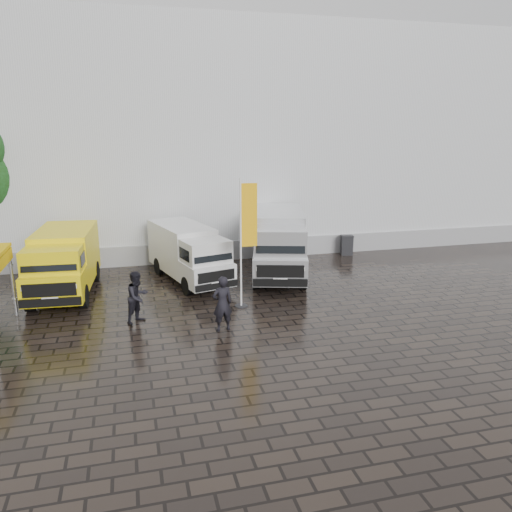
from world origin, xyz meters
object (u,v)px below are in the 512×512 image
Objects in this scene: van_yellow at (64,264)px; person_front at (222,304)px; van_white at (189,255)px; flagpole at (246,237)px; person_tent at (138,297)px; van_silver at (279,244)px; wheelie_bin at (347,245)px.

van_yellow reaches higher than person_front.
van_white is at bearing -94.74° from person_front.
person_tent is (-4.05, -0.63, -1.82)m from flagpole.
van_silver is at bearing -131.15° from person_front.
van_silver is at bearing -16.08° from van_white.
van_yellow is at bearing 83.19° from person_tent.
flagpole is 4.62× the size of wheelie_bin.
wheelie_bin is at bearing -142.92° from person_front.
van_yellow is 2.94× the size of person_front.
van_yellow is at bearing -151.32° from wheelie_bin.
van_white is at bearing 19.10° from person_tent.
van_white is at bearing 10.55° from van_yellow.
van_silver is at bearing -134.18° from wheelie_bin.
van_yellow is at bearing -160.72° from van_silver.
van_white is (5.17, 0.59, -0.08)m from van_yellow.
person_front is (5.56, -5.35, -0.34)m from van_yellow.
wheelie_bin is at bearing 17.19° from van_yellow.
flagpole reaches higher than van_yellow.
person_front is (-1.31, -2.13, -1.79)m from flagpole.
wheelie_bin is (4.69, 2.74, -0.92)m from van_silver.
van_yellow reaches higher than van_white.
van_silver is 7.02m from person_front.
person_tent reaches higher than wheelie_bin.
person_tent is at bearing -132.02° from wheelie_bin.
person_tent is (-11.21, -7.14, 0.40)m from wheelie_bin.
person_front is (-8.47, -8.64, 0.42)m from wheelie_bin.
van_silver reaches higher than van_white.
van_silver reaches higher than van_yellow.
flagpole is 3.08m from person_front.
van_yellow is 3.03× the size of person_tent.
van_silver is 4.68m from flagpole.
flagpole reaches higher than person_tent.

